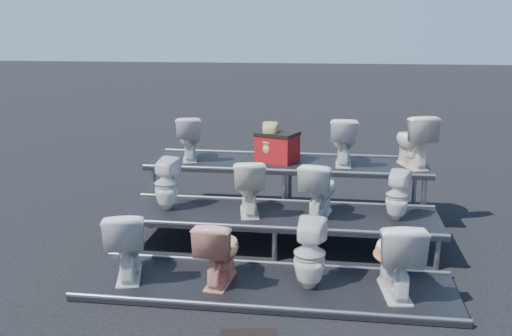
# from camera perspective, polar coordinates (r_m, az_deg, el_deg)

# --- Properties ---
(ground) EXTENTS (80.00, 80.00, 0.00)m
(ground) POSITION_cam_1_polar(r_m,az_deg,el_deg) (7.75, 2.25, -7.85)
(ground) COLOR black
(ground) RESTS_ON ground
(tier_front) EXTENTS (4.20, 1.20, 0.06)m
(tier_front) POSITION_cam_1_polar(r_m,az_deg,el_deg) (6.56, 1.07, -11.79)
(tier_front) COLOR black
(tier_front) RESTS_ON ground
(tier_mid) EXTENTS (4.20, 1.20, 0.46)m
(tier_mid) POSITION_cam_1_polar(r_m,az_deg,el_deg) (7.67, 2.27, -6.25)
(tier_mid) COLOR black
(tier_mid) RESTS_ON ground
(tier_back) EXTENTS (4.20, 1.20, 0.86)m
(tier_back) POSITION_cam_1_polar(r_m,az_deg,el_deg) (8.84, 3.13, -2.15)
(tier_back) COLOR black
(tier_back) RESTS_ON ground
(toilet_0) EXTENTS (0.66, 0.89, 0.82)m
(toilet_0) POSITION_cam_1_polar(r_m,az_deg,el_deg) (6.75, -12.78, -7.31)
(toilet_0) COLOR silver
(toilet_0) RESTS_ON tier_front
(toilet_1) EXTENTS (0.48, 0.77, 0.75)m
(toilet_1) POSITION_cam_1_polar(r_m,az_deg,el_deg) (6.47, -3.70, -8.23)
(toilet_1) COLOR #E2987B
(toilet_1) RESTS_ON tier_front
(toilet_2) EXTENTS (0.40, 0.41, 0.79)m
(toilet_2) POSITION_cam_1_polar(r_m,az_deg,el_deg) (6.35, 5.39, -8.56)
(toilet_2) COLOR silver
(toilet_2) RESTS_ON tier_front
(toilet_3) EXTENTS (0.57, 0.88, 0.85)m
(toilet_3) POSITION_cam_1_polar(r_m,az_deg,el_deg) (6.37, 13.80, -8.54)
(toilet_3) COLOR silver
(toilet_3) RESTS_ON tier_front
(toilet_4) EXTENTS (0.38, 0.39, 0.71)m
(toilet_4) POSITION_cam_1_polar(r_m,az_deg,el_deg) (7.78, -8.95, -1.58)
(toilet_4) COLOR silver
(toilet_4) RESTS_ON tier_mid
(toilet_5) EXTENTS (0.55, 0.80, 0.75)m
(toilet_5) POSITION_cam_1_polar(r_m,az_deg,el_deg) (7.53, -0.72, -1.80)
(toilet_5) COLOR silver
(toilet_5) RESTS_ON tier_mid
(toilet_6) EXTENTS (0.55, 0.79, 0.74)m
(toilet_6) POSITION_cam_1_polar(r_m,az_deg,el_deg) (7.46, 6.34, -2.09)
(toilet_6) COLOR silver
(toilet_6) RESTS_ON tier_mid
(toilet_7) EXTENTS (0.37, 0.38, 0.65)m
(toilet_7) POSITION_cam_1_polar(r_m,az_deg,el_deg) (7.51, 13.94, -2.67)
(toilet_7) COLOR silver
(toilet_7) RESTS_ON tier_mid
(toilet_8) EXTENTS (0.53, 0.74, 0.69)m
(toilet_8) POSITION_cam_1_polar(r_m,az_deg,el_deg) (8.92, -6.71, 3.03)
(toilet_8) COLOR silver
(toilet_8) RESTS_ON tier_back
(toilet_9) EXTENTS (0.28, 0.29, 0.61)m
(toilet_9) POSITION_cam_1_polar(r_m,az_deg,el_deg) (8.69, 1.38, 2.58)
(toilet_9) COLOR #F1E89B
(toilet_9) RESTS_ON tier_back
(toilet_10) EXTENTS (0.40, 0.71, 0.72)m
(toilet_10) POSITION_cam_1_polar(r_m,az_deg,el_deg) (8.63, 8.75, 2.70)
(toilet_10) COLOR silver
(toilet_10) RESTS_ON tier_back
(toilet_11) EXTENTS (0.66, 0.87, 0.79)m
(toilet_11) POSITION_cam_1_polar(r_m,az_deg,el_deg) (8.70, 15.44, 2.68)
(toilet_11) COLOR silver
(toilet_11) RESTS_ON tier_back
(red_crate) EXTENTS (0.69, 0.62, 0.41)m
(red_crate) POSITION_cam_1_polar(r_m,az_deg,el_deg) (8.77, 2.15, 1.99)
(red_crate) COLOR #9E1111
(red_crate) RESTS_ON tier_back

